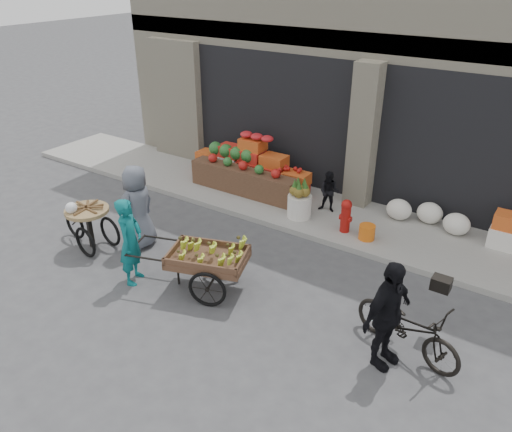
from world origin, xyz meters
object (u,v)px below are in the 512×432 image
Objects in this scene: orange_bucket at (367,232)px; cyclist at (387,315)px; seated_person at (329,192)px; fire_hydrant at (346,214)px; pineapple_bin at (299,206)px; banana_cart at (205,255)px; vendor_grey at (138,207)px; bicycle at (408,327)px; vendor_woman at (130,241)px; tricycle_cart at (88,221)px.

orange_bucket is 3.39m from cyclist.
orange_bucket is 1.42m from seated_person.
orange_bucket is (0.50, -0.05, -0.23)m from fire_hydrant.
banana_cart is at bearing -91.95° from pineapple_bin.
vendor_grey is 0.98× the size of bicycle.
pineapple_bin is 3.41m from vendor_grey.
pineapple_bin is 0.22× the size of banana_cart.
vendor_woman is 4.70m from bicycle.
orange_bucket is at bearing 42.25° from cyclist.
vendor_grey is (0.79, 0.59, 0.28)m from tricycle_cart.
banana_cart is 1.43× the size of cyclist.
banana_cart is at bearing -89.80° from vendor_woman.
tricycle_cart is (-4.51, -3.12, 0.30)m from orange_bucket.
vendor_grey is (-2.13, -2.63, 0.47)m from pineapple_bin.
bicycle is at bearing -12.10° from banana_cart.
bicycle is at bearing -57.19° from orange_bucket.
banana_cart is 1.38× the size of bicycle.
fire_hydrant is 0.43× the size of cyclist.
vendor_grey is 5.23m from cyclist.
seated_person reaches higher than bicycle.
vendor_woman reaches higher than tricycle_cart.
vendor_woman is (-1.22, -0.51, 0.13)m from banana_cart.
vendor_grey is 1.02× the size of cyclist.
seated_person is 0.58× the size of vendor_woman.
vendor_woman is at bearing -124.45° from fire_hydrant.
vendor_woman is 0.94× the size of vendor_grey.
banana_cart is 1.33m from vendor_woman.
cyclist is at bearing 169.48° from bicycle.
vendor_woman reaches higher than orange_bucket.
orange_bucket is at bearing 41.75° from banana_cart.
banana_cart reaches higher than fire_hydrant.
vendor_grey is at bearing 100.85° from cyclist.
cyclist is (5.20, -0.47, -0.02)m from vendor_grey.
vendor_grey is (-3.73, -2.53, 0.57)m from orange_bucket.
orange_bucket is at bearing 40.93° from tricycle_cart.
fire_hydrant is 4.30m from vendor_woman.
pineapple_bin is 0.75m from seated_person.
vendor_grey is at bearing 148.95° from banana_cart.
seated_person reaches higher than fire_hydrant.
banana_cart is 1.40× the size of vendor_grey.
pineapple_bin is at bearing 54.15° from tricycle_cart.
seated_person is 0.64× the size of tricycle_cart.
tricycle_cart is (-2.91, -3.22, 0.20)m from pineapple_bin.
orange_bucket is at bearing -40.26° from seated_person.
vendor_grey reaches higher than fire_hydrant.
pineapple_bin is 0.31× the size of cyclist.
tricycle_cart is (-4.01, -3.17, 0.06)m from fire_hydrant.
fire_hydrant is 3.65m from cyclist.
seated_person is at bearing 55.34° from tricycle_cart.
fire_hydrant is 0.49× the size of tricycle_cart.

